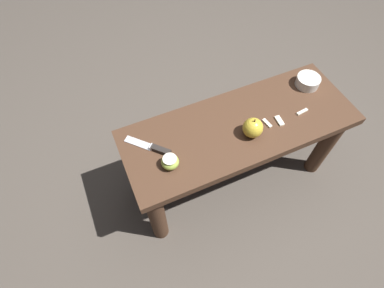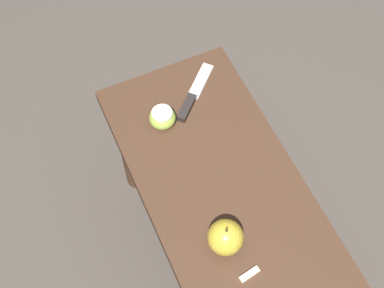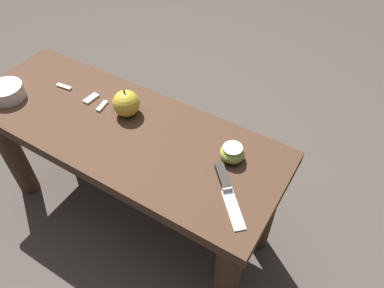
{
  "view_description": "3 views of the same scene",
  "coord_description": "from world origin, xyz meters",
  "views": [
    {
      "loc": [
        -0.52,
        -0.64,
        1.55
      ],
      "look_at": [
        -0.25,
        -0.03,
        0.53
      ],
      "focal_mm": 28.0,
      "sensor_mm": 36.0,
      "label": 1
    },
    {
      "loc": [
        0.37,
        -0.31,
        1.73
      ],
      "look_at": [
        -0.25,
        -0.03,
        0.53
      ],
      "focal_mm": 50.0,
      "sensor_mm": 36.0,
      "label": 2
    },
    {
      "loc": [
        -0.62,
        0.59,
        1.32
      ],
      "look_at": [
        -0.25,
        -0.03,
        0.53
      ],
      "focal_mm": 35.0,
      "sensor_mm": 36.0,
      "label": 3
    }
  ],
  "objects": [
    {
      "name": "ground_plane",
      "position": [
        0.0,
        0.0,
        0.0
      ],
      "size": [
        8.0,
        8.0,
        0.0
      ],
      "primitive_type": "plane",
      "color": "#4C443D"
    },
    {
      "name": "wooden_bench",
      "position": [
        0.0,
        0.0,
        0.38
      ],
      "size": [
        1.06,
        0.4,
        0.5
      ],
      "color": "#472D1E",
      "rests_on": "ground_plane"
    },
    {
      "name": "knife",
      "position": [
        -0.39,
        0.03,
        0.5
      ],
      "size": [
        0.16,
        0.17,
        0.02
      ],
      "rotation": [
        0.0,
        0.0,
        2.33
      ],
      "color": "silver",
      "rests_on": "wooden_bench"
    },
    {
      "name": "apple_whole",
      "position": [
        0.02,
        -0.06,
        0.54
      ],
      "size": [
        0.09,
        0.09,
        0.1
      ],
      "color": "gold",
      "rests_on": "wooden_bench"
    },
    {
      "name": "apple_cut",
      "position": [
        -0.36,
        -0.06,
        0.52
      ],
      "size": [
        0.07,
        0.07,
        0.05
      ],
      "color": "#9EB747",
      "rests_on": "wooden_bench"
    },
    {
      "name": "apple_slice_near_knife",
      "position": [
        0.17,
        -0.05,
        0.5
      ],
      "size": [
        0.03,
        0.06,
        0.01
      ],
      "color": "silver",
      "rests_on": "wooden_bench"
    },
    {
      "name": "apple_slice_center",
      "position": [
        0.11,
        -0.04,
        0.5
      ],
      "size": [
        0.02,
        0.05,
        0.01
      ],
      "color": "silver",
      "rests_on": "wooden_bench"
    },
    {
      "name": "apple_slice_near_bowl",
      "position": [
        0.29,
        -0.05,
        0.5
      ],
      "size": [
        0.06,
        0.02,
        0.01
      ],
      "color": "silver",
      "rests_on": "wooden_bench"
    },
    {
      "name": "bowl",
      "position": [
        0.41,
        0.08,
        0.52
      ],
      "size": [
        0.11,
        0.11,
        0.05
      ],
      "color": "silver",
      "rests_on": "wooden_bench"
    }
  ]
}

